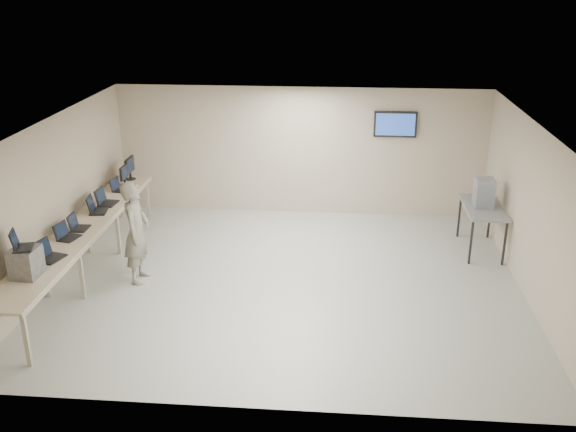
# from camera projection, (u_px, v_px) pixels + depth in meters

# --- Properties ---
(room) EXTENTS (8.01, 7.01, 2.81)m
(room) POSITION_uv_depth(u_px,v_px,m) (289.00, 205.00, 10.76)
(room) COLOR #A7A996
(room) RESTS_ON ground
(workbench) EXTENTS (0.76, 6.00, 0.90)m
(workbench) POSITION_uv_depth(u_px,v_px,m) (83.00, 231.00, 11.20)
(workbench) COLOR beige
(workbench) RESTS_ON ground
(equipment_box) EXTENTS (0.38, 0.43, 0.44)m
(equipment_box) POSITION_uv_depth(u_px,v_px,m) (26.00, 262.00, 9.32)
(equipment_box) COLOR gray
(equipment_box) RESTS_ON workbench
(laptop_on_box) EXTENTS (0.37, 0.40, 0.27)m
(laptop_on_box) POSITION_uv_depth(u_px,v_px,m) (19.00, 244.00, 9.22)
(laptop_on_box) COLOR black
(laptop_on_box) RESTS_ON equipment_box
(laptop_0) EXTENTS (0.43, 0.47, 0.31)m
(laptop_0) POSITION_uv_depth(u_px,v_px,m) (48.00, 254.00, 9.91)
(laptop_0) COLOR black
(laptop_0) RESTS_ON workbench
(laptop_1) EXTENTS (0.37, 0.41, 0.28)m
(laptop_1) POSITION_uv_depth(u_px,v_px,m) (66.00, 234.00, 10.68)
(laptop_1) COLOR black
(laptop_1) RESTS_ON workbench
(laptop_2) EXTENTS (0.29, 0.35, 0.27)m
(laptop_2) POSITION_uv_depth(u_px,v_px,m) (77.00, 225.00, 11.07)
(laptop_2) COLOR black
(laptop_2) RESTS_ON workbench
(laptop_3) EXTENTS (0.38, 0.43, 0.31)m
(laptop_3) POSITION_uv_depth(u_px,v_px,m) (95.00, 208.00, 11.84)
(laptop_3) COLOR black
(laptop_3) RESTS_ON workbench
(laptop_4) EXTENTS (0.36, 0.42, 0.31)m
(laptop_4) POSITION_uv_depth(u_px,v_px,m) (105.00, 200.00, 12.25)
(laptop_4) COLOR black
(laptop_4) RESTS_ON workbench
(laptop_5) EXTENTS (0.34, 0.38, 0.26)m
(laptop_5) POSITION_uv_depth(u_px,v_px,m) (118.00, 187.00, 13.01)
(laptop_5) COLOR black
(laptop_5) RESTS_ON workbench
(monitor_near) EXTENTS (0.19, 0.42, 0.41)m
(monitor_near) POSITION_uv_depth(u_px,v_px,m) (124.00, 173.00, 13.29)
(monitor_near) COLOR black
(monitor_near) RESTS_ON workbench
(monitor_far) EXTENTS (0.21, 0.48, 0.48)m
(monitor_far) POSITION_uv_depth(u_px,v_px,m) (130.00, 166.00, 13.63)
(monitor_far) COLOR black
(monitor_far) RESTS_ON workbench
(soldier) EXTENTS (0.43, 0.66, 1.80)m
(soldier) POSITION_uv_depth(u_px,v_px,m) (137.00, 232.00, 10.96)
(soldier) COLOR #5F6259
(soldier) RESTS_ON ground
(side_table) EXTENTS (0.70, 1.51, 0.90)m
(side_table) POSITION_uv_depth(u_px,v_px,m) (483.00, 210.00, 12.18)
(side_table) COLOR gray
(side_table) RESTS_ON ground
(storage_bins) EXTENTS (0.34, 0.38, 0.55)m
(storage_bins) POSITION_uv_depth(u_px,v_px,m) (484.00, 193.00, 12.05)
(storage_bins) COLOR #979FAC
(storage_bins) RESTS_ON side_table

